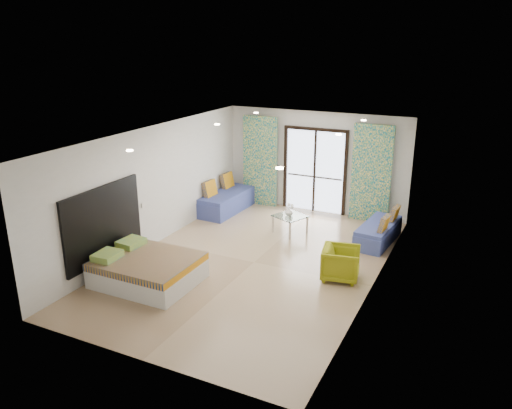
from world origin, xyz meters
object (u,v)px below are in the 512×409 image
at_px(bed, 147,269).
at_px(armchair, 341,262).
at_px(daybed_left, 227,201).
at_px(coffee_table, 290,217).
at_px(daybed_right, 379,232).

distance_m(bed, armchair, 3.77).
height_order(daybed_left, armchair, daybed_left).
xyz_separation_m(bed, daybed_left, (-0.64, 4.34, 0.03)).
xyz_separation_m(bed, armchair, (3.33, 1.76, 0.09)).
xyz_separation_m(coffee_table, armchair, (1.80, -1.82, -0.03)).
xyz_separation_m(daybed_right, coffee_table, (-2.06, -0.35, 0.14)).
bearing_deg(armchair, daybed_right, -17.91).
bearing_deg(daybed_right, daybed_left, -179.93).
height_order(daybed_left, daybed_right, daybed_left).
height_order(bed, armchair, armchair).
bearing_deg(daybed_left, armchair, -30.67).
bearing_deg(daybed_right, bed, -126.86).
bearing_deg(armchair, bed, 106.93).
distance_m(bed, coffee_table, 3.90).
relative_size(daybed_left, coffee_table, 2.19).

